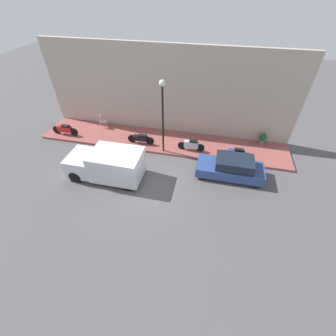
{
  "coord_description": "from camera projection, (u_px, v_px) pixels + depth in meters",
  "views": [
    {
      "loc": [
        -8.83,
        -3.43,
        9.4
      ],
      "look_at": [
        1.05,
        -1.24,
        0.6
      ],
      "focal_mm": 24.0,
      "sensor_mm": 36.0,
      "label": 1
    }
  ],
  "objects": [
    {
      "name": "motorcycle_black",
      "position": [
        141.0,
        138.0,
        15.88
      ],
      "size": [
        0.3,
        1.92,
        0.72
      ],
      "color": "black",
      "rests_on": "sidewalk"
    },
    {
      "name": "parked_car",
      "position": [
        231.0,
        168.0,
        13.39
      ],
      "size": [
        1.61,
        3.93,
        1.34
      ],
      "color": "#2D4784",
      "rests_on": "ground_plane"
    },
    {
      "name": "motorcycle_blue",
      "position": [
        236.0,
        153.0,
        14.51
      ],
      "size": [
        0.3,
        1.92,
        0.8
      ],
      "color": "navy",
      "rests_on": "sidewalk"
    },
    {
      "name": "building_facade",
      "position": [
        166.0,
        92.0,
        15.72
      ],
      "size": [
        0.3,
        17.82,
        6.22
      ],
      "color": "#B2A899",
      "rests_on": "ground_plane"
    },
    {
      "name": "potted_plant",
      "position": [
        263.0,
        138.0,
        15.75
      ],
      "size": [
        0.53,
        0.53,
        0.85
      ],
      "color": "slate",
      "rests_on": "sidewalk"
    },
    {
      "name": "motorcycle_red",
      "position": [
        65.0,
        129.0,
        16.74
      ],
      "size": [
        0.3,
        2.03,
        0.8
      ],
      "color": "#B21E1E",
      "rests_on": "sidewalk"
    },
    {
      "name": "scooter_silver",
      "position": [
        191.0,
        145.0,
        15.25
      ],
      "size": [
        0.3,
        1.83,
        0.8
      ],
      "color": "#B7B7BF",
      "rests_on": "sidewalk"
    },
    {
      "name": "delivery_van",
      "position": [
        107.0,
        164.0,
        13.17
      ],
      "size": [
        2.01,
        4.43,
        1.83
      ],
      "color": "silver",
      "rests_on": "ground_plane"
    },
    {
      "name": "streetlamp",
      "position": [
        163.0,
        105.0,
        13.29
      ],
      "size": [
        0.37,
        0.37,
        4.84
      ],
      "color": "black",
      "rests_on": "sidewalk"
    },
    {
      "name": "sidewalk",
      "position": [
        162.0,
        141.0,
        16.5
      ],
      "size": [
        2.98,
        17.82,
        0.16
      ],
      "color": "#934C47",
      "rests_on": "ground_plane"
    },
    {
      "name": "cafe_chair",
      "position": [
        102.0,
        121.0,
        17.51
      ],
      "size": [
        0.4,
        0.4,
        0.96
      ],
      "color": "silver",
      "rests_on": "sidewalk"
    },
    {
      "name": "ground_plane",
      "position": [
        144.0,
        184.0,
        13.23
      ],
      "size": [
        60.0,
        60.0,
        0.0
      ],
      "primitive_type": "plane",
      "color": "#514F51"
    }
  ]
}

